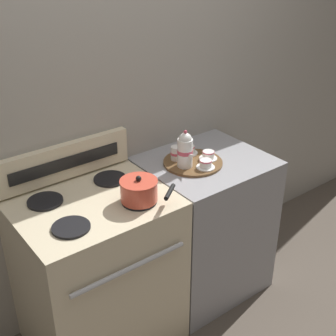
# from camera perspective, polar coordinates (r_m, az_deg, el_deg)

# --- Properties ---
(ground_plane) EXTENTS (6.00, 6.00, 0.00)m
(ground_plane) POSITION_cam_1_polar(r_m,az_deg,el_deg) (3.05, -1.75, -16.58)
(ground_plane) COLOR brown
(wall_back) EXTENTS (6.00, 0.05, 2.20)m
(wall_back) POSITION_cam_1_polar(r_m,az_deg,el_deg) (2.67, -6.30, 4.82)
(wall_back) COLOR #9E998E
(wall_back) RESTS_ON ground
(stove) EXTENTS (0.77, 0.65, 0.92)m
(stove) POSITION_cam_1_polar(r_m,az_deg,el_deg) (2.61, -8.44, -12.60)
(stove) COLOR beige
(stove) RESTS_ON ground
(control_panel) EXTENTS (0.76, 0.05, 0.19)m
(control_panel) POSITION_cam_1_polar(r_m,az_deg,el_deg) (2.52, -12.55, 0.77)
(control_panel) COLOR beige
(control_panel) RESTS_ON stove
(side_counter) EXTENTS (0.71, 0.62, 0.91)m
(side_counter) POSITION_cam_1_polar(r_m,az_deg,el_deg) (2.95, 4.36, -6.95)
(side_counter) COLOR #939399
(side_counter) RESTS_ON ground
(saucepan) EXTENTS (0.25, 0.27, 0.13)m
(saucepan) POSITION_cam_1_polar(r_m,az_deg,el_deg) (2.28, -3.50, -2.72)
(saucepan) COLOR #D14C38
(saucepan) RESTS_ON stove
(serving_tray) EXTENTS (0.34, 0.34, 0.01)m
(serving_tray) POSITION_cam_1_polar(r_m,az_deg,el_deg) (2.67, 3.04, 0.69)
(serving_tray) COLOR brown
(serving_tray) RESTS_ON side_counter
(teapot) EXTENTS (0.09, 0.14, 0.22)m
(teapot) POSITION_cam_1_polar(r_m,az_deg,el_deg) (2.57, 2.11, 2.24)
(teapot) COLOR white
(teapot) RESTS_ON serving_tray
(teacup_left) EXTENTS (0.10, 0.10, 0.05)m
(teacup_left) POSITION_cam_1_polar(r_m,az_deg,el_deg) (2.69, 4.94, 1.58)
(teacup_left) COLOR white
(teacup_left) RESTS_ON serving_tray
(teacup_right) EXTENTS (0.10, 0.10, 0.05)m
(teacup_right) POSITION_cam_1_polar(r_m,az_deg,el_deg) (2.75, 2.57, 2.25)
(teacup_right) COLOR white
(teacup_right) RESTS_ON serving_tray
(teacup_front) EXTENTS (0.10, 0.10, 0.05)m
(teacup_front) POSITION_cam_1_polar(r_m,az_deg,el_deg) (2.59, 4.62, 0.50)
(teacup_front) COLOR white
(teacup_front) RESTS_ON serving_tray
(creamer_jug) EXTENTS (0.06, 0.06, 0.08)m
(creamer_jug) POSITION_cam_1_polar(r_m,az_deg,el_deg) (2.67, 0.99, 1.83)
(creamer_jug) COLOR white
(creamer_jug) RESTS_ON serving_tray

